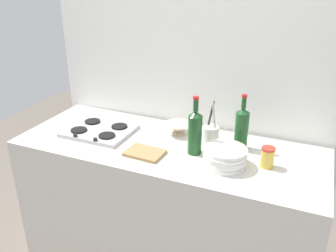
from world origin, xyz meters
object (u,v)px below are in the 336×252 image
plate_stack (225,157)px  wine_bottle_mid_left (242,128)px  wine_bottle_leftmost (195,131)px  stovetop_hob (99,130)px  utensil_crock (211,134)px  mixing_bowl (178,128)px  condiment_jar_front (268,157)px  cutting_board (145,153)px

plate_stack → wine_bottle_mid_left: size_ratio=0.71×
plate_stack → wine_bottle_mid_left: bearing=82.3°
wine_bottle_leftmost → plate_stack: bearing=-19.9°
stovetop_hob → utensil_crock: size_ratio=1.55×
plate_stack → utensil_crock: size_ratio=0.89×
wine_bottle_mid_left → mixing_bowl: size_ratio=1.88×
stovetop_hob → mixing_bowl: size_ratio=2.34×
wine_bottle_mid_left → condiment_jar_front: (0.18, -0.15, -0.07)m
stovetop_hob → wine_bottle_leftmost: bearing=-1.9°
condiment_jar_front → mixing_bowl: bearing=161.3°
plate_stack → cutting_board: size_ratio=1.11×
stovetop_hob → wine_bottle_mid_left: (0.86, 0.14, 0.12)m
mixing_bowl → condiment_jar_front: condiment_jar_front is taller
wine_bottle_mid_left → stovetop_hob: bearing=-171.1°
cutting_board → wine_bottle_mid_left: bearing=31.0°
wine_bottle_mid_left → utensil_crock: 0.19m
wine_bottle_mid_left → utensil_crock: bearing=179.8°
stovetop_hob → plate_stack: (0.83, -0.09, 0.04)m
wine_bottle_leftmost → cutting_board: (-0.25, -0.13, -0.12)m
mixing_bowl → condiment_jar_front: size_ratio=1.55×
plate_stack → wine_bottle_leftmost: bearing=160.1°
plate_stack → wine_bottle_mid_left: wine_bottle_mid_left is taller
utensil_crock → cutting_board: 0.41m
wine_bottle_leftmost → wine_bottle_mid_left: wine_bottle_leftmost is taller
wine_bottle_mid_left → wine_bottle_leftmost: bearing=-145.0°
utensil_crock → condiment_jar_front: utensil_crock is taller
plate_stack → mixing_bowl: bearing=144.1°
mixing_bowl → utensil_crock: utensil_crock is taller
utensil_crock → wine_bottle_mid_left: bearing=-0.2°
stovetop_hob → utensil_crock: (0.69, 0.14, 0.04)m
wine_bottle_mid_left → cutting_board: bearing=-149.0°
stovetop_hob → utensil_crock: bearing=11.2°
wine_bottle_leftmost → condiment_jar_front: 0.41m
plate_stack → cutting_board: (-0.44, -0.06, -0.04)m
wine_bottle_leftmost → stovetop_hob: bearing=178.1°
plate_stack → cutting_board: plate_stack is taller
plate_stack → mixing_bowl: size_ratio=1.33×
utensil_crock → condiment_jar_front: size_ratio=2.33×
wine_bottle_leftmost → wine_bottle_mid_left: bearing=35.0°
cutting_board → condiment_jar_front: bearing=11.3°
stovetop_hob → wine_bottle_leftmost: wine_bottle_leftmost is taller
utensil_crock → condiment_jar_front: (0.35, -0.15, -0.00)m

